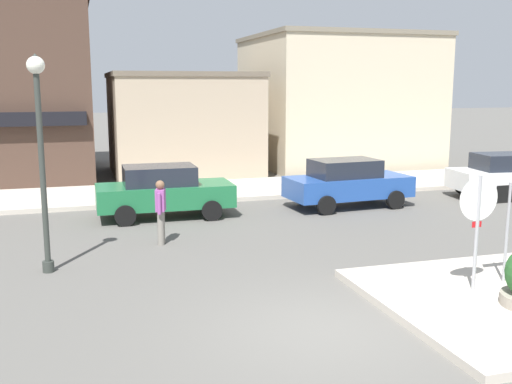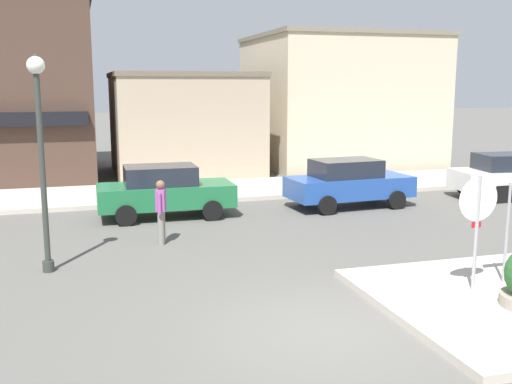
{
  "view_description": "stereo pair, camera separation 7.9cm",
  "coord_description": "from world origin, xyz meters",
  "views": [
    {
      "loc": [
        -3.77,
        -8.41,
        3.92
      ],
      "look_at": [
        0.13,
        4.5,
        1.5
      ],
      "focal_mm": 42.0,
      "sensor_mm": 36.0,
      "label": 1
    },
    {
      "loc": [
        -3.69,
        -8.43,
        3.92
      ],
      "look_at": [
        0.13,
        4.5,
        1.5
      ],
      "focal_mm": 42.0,
      "sensor_mm": 36.0,
      "label": 2
    }
  ],
  "objects": [
    {
      "name": "pedestrian_crossing_near",
      "position": [
        -1.84,
        6.13,
        0.87
      ],
      "size": [
        0.31,
        0.55,
        1.61
      ],
      "color": "gray",
      "rests_on": "ground"
    },
    {
      "name": "parked_car_nearest",
      "position": [
        -1.34,
        9.19,
        0.81
      ],
      "size": [
        4.01,
        1.91,
        1.56
      ],
      "color": "#1E6B3D",
      "rests_on": "ground"
    },
    {
      "name": "stop_sign",
      "position": [
        3.23,
        0.68,
        1.52
      ],
      "size": [
        0.82,
        0.07,
        2.3
      ],
      "color": "#9E9EA3",
      "rests_on": "ground"
    },
    {
      "name": "lamp_post",
      "position": [
        -4.46,
        4.56,
        2.96
      ],
      "size": [
        0.36,
        0.36,
        4.54
      ],
      "color": "#333833",
      "rests_on": "ground"
    },
    {
      "name": "ground_plane",
      "position": [
        0.0,
        0.0,
        0.0
      ],
      "size": [
        160.0,
        160.0,
        0.0
      ],
      "primitive_type": "plane",
      "color": "#5B5954"
    },
    {
      "name": "parked_car_third",
      "position": [
        10.7,
        8.89,
        0.81
      ],
      "size": [
        4.17,
        2.22,
        1.56
      ],
      "color": "white",
      "rests_on": "ground"
    },
    {
      "name": "parked_car_second",
      "position": [
        4.58,
        9.02,
        0.81
      ],
      "size": [
        4.12,
        2.11,
        1.56
      ],
      "color": "#234C9E",
      "rests_on": "ground"
    },
    {
      "name": "kerb_far",
      "position": [
        0.0,
        12.87,
        0.07
      ],
      "size": [
        80.0,
        4.0,
        0.15
      ],
      "primitive_type": "cube",
      "color": "beige",
      "rests_on": "ground"
    },
    {
      "name": "building_storefront_left_mid",
      "position": [
        8.72,
        19.21,
        3.15
      ],
      "size": [
        8.19,
        7.89,
        6.29
      ],
      "color": "beige",
      "rests_on": "ground"
    },
    {
      "name": "building_storefront_left_near",
      "position": [
        0.75,
        17.94,
        2.22
      ],
      "size": [
        6.14,
        6.4,
        4.44
      ],
      "color": "tan",
      "rests_on": "ground"
    },
    {
      "name": "one_way_sign",
      "position": [
        4.08,
        0.89,
        1.33
      ],
      "size": [
        0.6,
        0.06,
        2.1
      ],
      "color": "#9E9EA3",
      "rests_on": "ground"
    }
  ]
}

